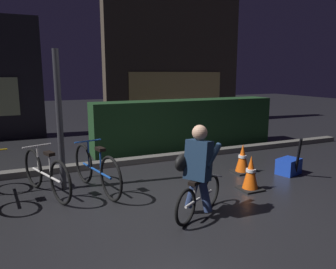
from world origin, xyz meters
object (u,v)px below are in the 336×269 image
Objects in this scene: parked_bike_center_left at (46,174)px; street_post at (60,121)px; closed_umbrella at (298,157)px; parked_bike_center_right at (96,170)px; traffic_cone_far at (242,159)px; blue_crate at (289,166)px; traffic_cone_near at (251,173)px; cyclist at (197,171)px.

street_post is at bearing -73.31° from parked_bike_center_left.
parked_bike_center_left is 4.37m from closed_umbrella.
parked_bike_center_right reaches higher than closed_umbrella.
traffic_cone_far reaches higher than blue_crate.
street_post is 4.25m from blue_crate.
street_post is 4.22m from closed_umbrella.
parked_bike_center_left is 2.81× the size of traffic_cone_far.
parked_bike_center_left is at bearing 170.75° from blue_crate.
traffic_cone_far is at bearing -8.10° from street_post.
parked_bike_center_right reaches higher than blue_crate.
street_post is 3.92× the size of traffic_cone_near.
closed_umbrella is (2.47, 0.67, -0.23)m from cyclist.
traffic_cone_near is 1.19m from closed_umbrella.
parked_bike_center_right is at bearing -33.61° from street_post.
street_post reaches higher than traffic_cone_far.
blue_crate is (4.03, -0.90, -0.99)m from street_post.
cyclist is at bearing -37.83° from closed_umbrella.
parked_bike_center_right is 3.60m from closed_umbrella.
parked_bike_center_left reaches higher than blue_crate.
street_post reaches higher than cyclist.
blue_crate is 2.71m from cyclist.
cyclist reaches higher than parked_bike_center_left.
street_post is 3.22m from traffic_cone_near.
parked_bike_center_right is at bearing 177.11° from traffic_cone_far.
blue_crate is 0.35× the size of cyclist.
closed_umbrella is at bearing 7.28° from traffic_cone_near.
street_post is 0.86m from parked_bike_center_left.
parked_bike_center_right is 2.79m from traffic_cone_far.
traffic_cone_near reaches higher than traffic_cone_far.
cyclist is 1.47× the size of closed_umbrella.
blue_crate is (0.76, -0.43, -0.12)m from traffic_cone_far.
parked_bike_center_left is 4.36m from blue_crate.
parked_bike_center_right is at bearing -119.28° from parked_bike_center_left.
closed_umbrella is (3.99, -1.15, -0.74)m from street_post.
closed_umbrella reaches higher than traffic_cone_far.
street_post reaches higher than closed_umbrella.
traffic_cone_near is 0.95m from traffic_cone_far.
street_post is 3.42m from traffic_cone_far.
street_post is 1.34× the size of parked_bike_center_right.
traffic_cone_near is at bearing -129.48° from parked_bike_center_left.
blue_crate is at bearing -12.58° from street_post.
parked_bike_center_right is 1.37× the size of cyclist.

